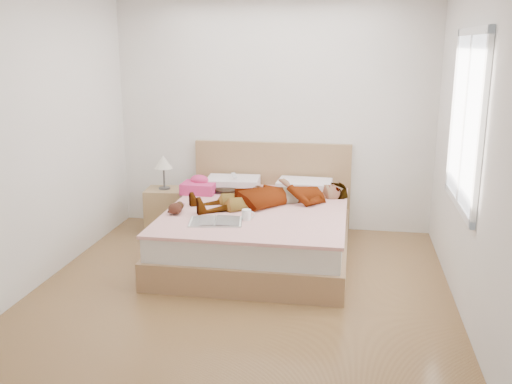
# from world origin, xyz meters

# --- Properties ---
(ground) EXTENTS (4.00, 4.00, 0.00)m
(ground) POSITION_xyz_m (0.00, 0.00, 0.00)
(ground) COLOR #4D3018
(ground) RESTS_ON ground
(woman) EXTENTS (1.80, 1.40, 0.24)m
(woman) POSITION_xyz_m (0.13, 1.18, 0.63)
(woman) COLOR silver
(woman) RESTS_ON bed
(hair) EXTENTS (0.41, 0.51, 0.07)m
(hair) POSITION_xyz_m (-0.44, 1.63, 0.55)
(hair) COLOR black
(hair) RESTS_ON bed
(phone) EXTENTS (0.08, 0.10, 0.05)m
(phone) POSITION_xyz_m (-0.37, 1.58, 0.69)
(phone) COLOR silver
(phone) RESTS_ON bed
(room_shell) EXTENTS (4.00, 4.00, 4.00)m
(room_shell) POSITION_xyz_m (1.77, 0.30, 1.50)
(room_shell) COLOR white
(room_shell) RESTS_ON ground
(bed) EXTENTS (1.80, 2.08, 1.00)m
(bed) POSITION_xyz_m (0.00, 1.04, 0.28)
(bed) COLOR olive
(bed) RESTS_ON ground
(towel) EXTENTS (0.37, 0.32, 0.19)m
(towel) POSITION_xyz_m (-0.73, 1.44, 0.59)
(towel) COLOR #DF3C6A
(towel) RESTS_ON bed
(magazine) EXTENTS (0.52, 0.39, 0.03)m
(magazine) POSITION_xyz_m (-0.30, 0.42, 0.52)
(magazine) COLOR silver
(magazine) RESTS_ON bed
(coffee_mug) EXTENTS (0.12, 0.09, 0.10)m
(coffee_mug) POSITION_xyz_m (-0.03, 0.55, 0.56)
(coffee_mug) COLOR white
(coffee_mug) RESTS_ON bed
(plush_toy) EXTENTS (0.16, 0.21, 0.11)m
(plush_toy) POSITION_xyz_m (-0.74, 0.62, 0.57)
(plush_toy) COLOR black
(plush_toy) RESTS_ON bed
(nightstand) EXTENTS (0.44, 0.40, 0.89)m
(nightstand) POSITION_xyz_m (-1.17, 1.56, 0.29)
(nightstand) COLOR olive
(nightstand) RESTS_ON ground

